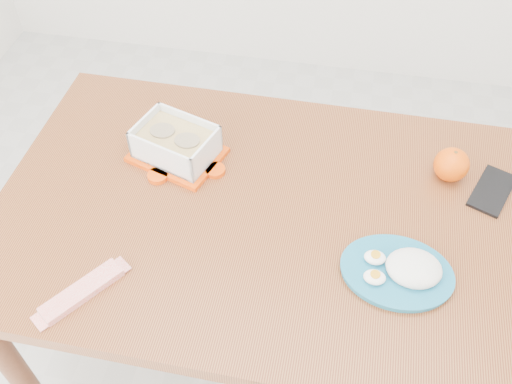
% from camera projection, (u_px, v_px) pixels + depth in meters
% --- Properties ---
extents(dining_table, '(1.25, 0.84, 0.75)m').
position_uv_depth(dining_table, '(256.00, 233.00, 1.42)').
color(dining_table, brown).
rests_on(dining_table, ground).
extents(food_container, '(0.26, 0.22, 0.09)m').
position_uv_depth(food_container, '(176.00, 144.00, 1.43)').
color(food_container, '#E44506').
rests_on(food_container, dining_table).
extents(orange_fruit, '(0.09, 0.09, 0.09)m').
position_uv_depth(orange_fruit, '(451.00, 165.00, 1.39)').
color(orange_fruit, orange).
rests_on(orange_fruit, dining_table).
extents(rice_plate, '(0.25, 0.25, 0.06)m').
position_uv_depth(rice_plate, '(403.00, 269.00, 1.21)').
color(rice_plate, '#196A8C').
rests_on(rice_plate, dining_table).
extents(candy_bar, '(0.14, 0.18, 0.02)m').
position_uv_depth(candy_bar, '(82.00, 291.00, 1.19)').
color(candy_bar, red).
rests_on(candy_bar, dining_table).
extents(smartphone, '(0.13, 0.17, 0.01)m').
position_uv_depth(smartphone, '(492.00, 191.00, 1.38)').
color(smartphone, black).
rests_on(smartphone, dining_table).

